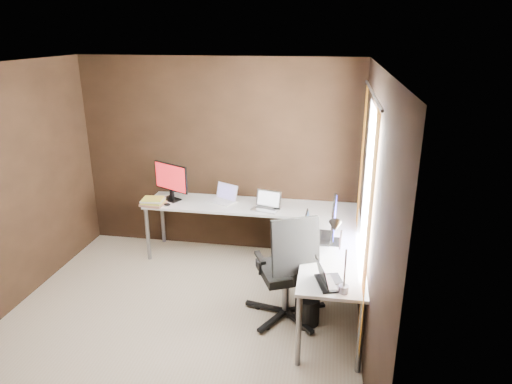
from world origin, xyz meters
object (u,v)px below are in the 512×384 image
desk_lamp (338,246)px  laptop_black_big (314,233)px  drawer_pedestal (326,255)px  office_chair (287,288)px  laptop_white (224,198)px  wastebasket (307,310)px  monitor_left (171,180)px  laptop_silver (267,205)px  monitor_right (334,220)px  laptop_black_small (327,279)px  book_stack (153,202)px

desk_lamp → laptop_black_big: bearing=120.8°
drawer_pedestal → office_chair: bearing=-112.5°
laptop_white → wastebasket: (1.16, -1.35, -0.64)m
monitor_left → laptop_silver: (1.25, -0.11, -0.22)m
drawer_pedestal → laptop_black_big: 0.69m
laptop_white → wastebasket: size_ratio=1.37×
monitor_left → desk_lamp: bearing=-14.0°
monitor_right → laptop_white: size_ratio=1.39×
laptop_silver → monitor_left: bearing=-171.0°
drawer_pedestal → monitor_right: bearing=-83.7°
drawer_pedestal → monitor_left: size_ratio=1.19×
laptop_white → office_chair: office_chair is taller
laptop_silver → wastebasket: bearing=-49.4°
laptop_black_big → laptop_black_small: size_ratio=1.07×
monitor_left → laptop_black_big: size_ratio=1.30×
laptop_silver → book_stack: laptop_silver is taller
drawer_pedestal → monitor_right: (0.06, -0.55, 0.68)m
monitor_left → desk_lamp: size_ratio=0.82×
monitor_left → drawer_pedestal: bearing=16.3°
laptop_silver → monitor_right: bearing=-31.2°
laptop_silver → book_stack: bearing=-161.4°
laptop_black_big → office_chair: 0.64m
laptop_white → book_stack: bearing=-135.6°
drawer_pedestal → book_stack: (-2.16, 0.15, 0.47)m
monitor_right → laptop_silver: size_ratio=1.48×
book_stack → laptop_silver: bearing=4.4°
monitor_right → office_chair: size_ratio=0.46×
drawer_pedestal → office_chair: (-0.36, -0.87, 0.04)m
desk_lamp → office_chair: (-0.46, 0.56, -0.77)m
drawer_pedestal → laptop_silver: 0.92m
laptop_silver → laptop_black_small: 1.82m
book_stack → wastebasket: book_stack is taller
laptop_white → wastebasket: laptop_white is taller
wastebasket → laptop_silver: bearing=116.4°
laptop_white → book_stack: size_ratio=1.29×
monitor_right → desk_lamp: size_ratio=0.88×
monitor_right → wastebasket: size_ratio=1.91×
laptop_silver → laptop_black_small: bearing=-50.8°
laptop_black_big → monitor_left: bearing=67.5°
laptop_black_small → wastebasket: size_ratio=1.27×
monitor_left → monitor_right: (2.05, -0.93, -0.02)m
laptop_white → drawer_pedestal: bearing=8.5°
book_stack → wastebasket: size_ratio=1.06×
laptop_black_small → office_chair: size_ratio=0.31×
laptop_white → laptop_black_small: 2.26m
laptop_black_big → book_stack: (-2.03, 0.62, -0.01)m
laptop_silver → laptop_black_big: bearing=-35.9°
laptop_black_small → book_stack: bearing=38.2°
laptop_white → office_chair: 1.67m
drawer_pedestal → office_chair: office_chair is taller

